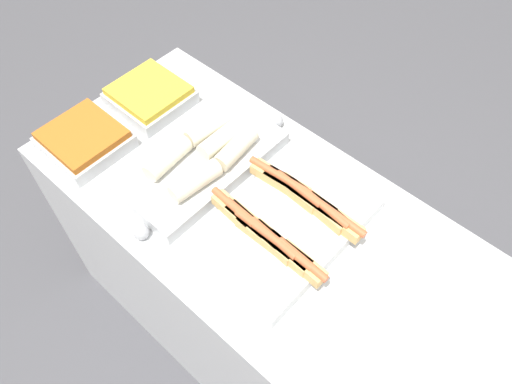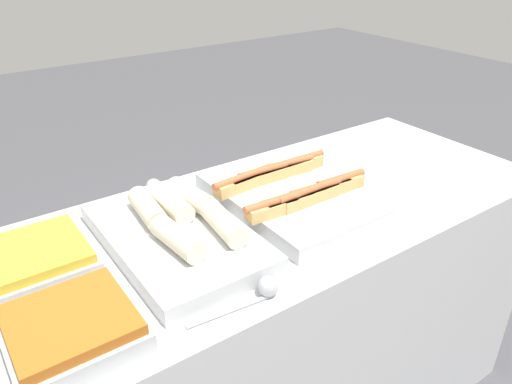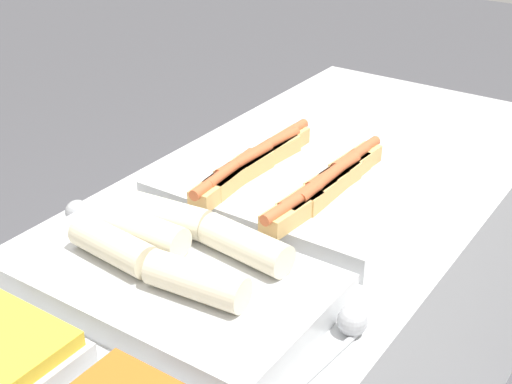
{
  "view_description": "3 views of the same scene",
  "coord_description": "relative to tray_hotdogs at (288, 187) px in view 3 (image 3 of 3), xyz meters",
  "views": [
    {
      "loc": [
        0.47,
        -0.64,
        2.17
      ],
      "look_at": [
        -0.11,
        0.0,
        0.99
      ],
      "focal_mm": 35.0,
      "sensor_mm": 36.0,
      "label": 1
    },
    {
      "loc": [
        -0.82,
        -1.02,
        1.66
      ],
      "look_at": [
        -0.11,
        0.0,
        0.99
      ],
      "focal_mm": 35.0,
      "sensor_mm": 36.0,
      "label": 2
    },
    {
      "loc": [
        -1.09,
        -0.67,
        1.63
      ],
      "look_at": [
        -0.11,
        0.0,
        0.99
      ],
      "focal_mm": 50.0,
      "sensor_mm": 36.0,
      "label": 3
    }
  ],
  "objects": [
    {
      "name": "counter",
      "position": [
        -0.01,
        -0.0,
        -0.5
      ],
      "size": [
        1.72,
        0.72,
        0.91
      ],
      "color": "silver",
      "rests_on": "ground_plane"
    },
    {
      "name": "tray_hotdogs",
      "position": [
        0.0,
        0.0,
        0.0
      ],
      "size": [
        0.42,
        0.52,
        0.1
      ],
      "color": "silver",
      "rests_on": "counter"
    },
    {
      "name": "tray_wraps",
      "position": [
        -0.37,
        0.0,
        -0.0
      ],
      "size": [
        0.32,
        0.54,
        0.11
      ],
      "color": "silver",
      "rests_on": "counter"
    },
    {
      "name": "serving_spoon_near",
      "position": [
        -0.31,
        -0.3,
        -0.02
      ],
      "size": [
        0.23,
        0.05,
        0.05
      ],
      "color": "#B2B5BA",
      "rests_on": "counter"
    },
    {
      "name": "serving_spoon_far",
      "position": [
        -0.31,
        0.3,
        -0.02
      ],
      "size": [
        0.23,
        0.05,
        0.05
      ],
      "color": "#B2B5BA",
      "rests_on": "counter"
    }
  ]
}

